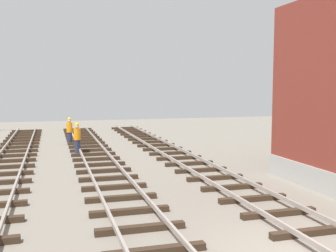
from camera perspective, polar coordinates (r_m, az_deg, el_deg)
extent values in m
cube|color=#38281C|center=(11.76, 19.77, -13.91)|extent=(2.50, 0.24, 0.18)
cube|color=#38281C|center=(13.08, 15.39, -11.80)|extent=(2.50, 0.24, 0.18)
cube|color=#38281C|center=(14.46, 11.88, -10.03)|extent=(2.50, 0.24, 0.18)
cube|color=#38281C|center=(15.90, 9.02, -8.54)|extent=(2.50, 0.24, 0.18)
cube|color=#38281C|center=(17.38, 6.66, -7.29)|extent=(2.50, 0.24, 0.18)
cube|color=#38281C|center=(18.89, 4.68, -6.23)|extent=(2.50, 0.24, 0.18)
cube|color=#38281C|center=(20.43, 3.01, -5.33)|extent=(2.50, 0.24, 0.18)
cube|color=#38281C|center=(21.98, 1.58, -4.54)|extent=(2.50, 0.24, 0.18)
cube|color=#38281C|center=(23.55, 0.33, -3.86)|extent=(2.50, 0.24, 0.18)
cube|color=#38281C|center=(25.14, -0.75, -3.26)|extent=(2.50, 0.24, 0.18)
cube|color=#38281C|center=(26.73, -1.70, -2.73)|extent=(2.50, 0.24, 0.18)
cube|color=#38281C|center=(28.33, -2.55, -2.26)|extent=(2.50, 0.24, 0.18)
cube|color=#38281C|center=(29.94, -3.30, -1.84)|extent=(2.50, 0.24, 0.18)
cube|color=#38281C|center=(31.56, -3.98, -1.47)|extent=(2.50, 0.24, 0.18)
cube|color=#38281C|center=(33.18, -4.59, -1.13)|extent=(2.50, 0.24, 0.18)
cube|color=#38281C|center=(34.80, -5.15, -0.82)|extent=(2.50, 0.24, 0.18)
cube|color=#38281C|center=(36.43, -5.65, -0.54)|extent=(2.50, 0.24, 0.18)
cube|color=#38281C|center=(38.07, -6.11, -0.28)|extent=(2.50, 0.24, 0.18)
cube|color=#9E9389|center=(10.68, 19.27, -15.02)|extent=(0.08, 60.05, 0.14)
cube|color=#38281C|center=(9.95, -1.86, -17.26)|extent=(2.50, 0.24, 0.18)
cube|color=#38281C|center=(11.38, -3.90, -14.26)|extent=(2.50, 0.24, 0.18)
cube|color=#38281C|center=(12.85, -5.44, -11.93)|extent=(2.50, 0.24, 0.18)
cube|color=#38281C|center=(14.34, -6.64, -10.08)|extent=(2.50, 0.24, 0.18)
cube|color=#38281C|center=(15.85, -7.60, -8.57)|extent=(2.50, 0.24, 0.18)
cube|color=#38281C|center=(17.37, -8.39, -7.32)|extent=(2.50, 0.24, 0.18)
cube|color=#38281C|center=(18.90, -9.05, -6.28)|extent=(2.50, 0.24, 0.18)
cube|color=#38281C|center=(20.44, -9.61, -5.39)|extent=(2.50, 0.24, 0.18)
cube|color=#38281C|center=(21.99, -10.08, -4.62)|extent=(2.50, 0.24, 0.18)
cube|color=#38281C|center=(23.54, -10.50, -3.96)|extent=(2.50, 0.24, 0.18)
cube|color=#38281C|center=(25.09, -10.86, -3.38)|extent=(2.50, 0.24, 0.18)
cube|color=#38281C|center=(26.65, -11.18, -2.86)|extent=(2.50, 0.24, 0.18)
cube|color=#38281C|center=(28.21, -11.46, -2.40)|extent=(2.50, 0.24, 0.18)
cube|color=#38281C|center=(29.77, -11.72, -1.99)|extent=(2.50, 0.24, 0.18)
cube|color=#38281C|center=(31.33, -11.95, -1.63)|extent=(2.50, 0.24, 0.18)
cube|color=#38281C|center=(32.90, -12.15, -1.29)|extent=(2.50, 0.24, 0.18)
cube|color=#38281C|center=(34.46, -12.34, -0.99)|extent=(2.50, 0.24, 0.18)
cube|color=#38281C|center=(36.03, -12.51, -0.71)|extent=(2.50, 0.24, 0.18)
cube|color=#38281C|center=(37.60, -12.67, -0.46)|extent=(2.50, 0.24, 0.18)
cube|color=#38281C|center=(19.44, -22.19, -6.30)|extent=(2.50, 0.24, 0.18)
cube|color=#38281C|center=(21.07, -21.72, -5.38)|extent=(2.50, 0.24, 0.18)
cube|color=#38281C|center=(22.70, -21.32, -4.60)|extent=(2.50, 0.24, 0.18)
cube|color=#38281C|center=(24.34, -20.98, -3.92)|extent=(2.50, 0.24, 0.18)
cube|color=#38281C|center=(25.98, -20.68, -3.33)|extent=(2.50, 0.24, 0.18)
cube|color=#38281C|center=(27.63, -20.41, -2.81)|extent=(2.50, 0.24, 0.18)
cube|color=#38281C|center=(29.28, -20.18, -2.35)|extent=(2.50, 0.24, 0.18)
cube|color=#38281C|center=(30.93, -19.97, -1.93)|extent=(2.50, 0.24, 0.18)
cube|color=#38281C|center=(32.58, -19.78, -1.56)|extent=(2.50, 0.24, 0.18)
cube|color=#38281C|center=(34.23, -19.61, -1.23)|extent=(2.50, 0.24, 0.18)
cube|color=#38281C|center=(35.89, -19.46, -0.92)|extent=(2.50, 0.24, 0.18)
cube|color=#38281C|center=(37.54, -19.31, -0.64)|extent=(2.50, 0.24, 0.18)
cylinder|color=#262D4C|center=(24.28, -12.69, -2.91)|extent=(0.32, 0.32, 0.85)
cylinder|color=orange|center=(24.18, -12.73, -1.15)|extent=(0.40, 0.40, 0.65)
sphere|color=tan|center=(24.13, -12.76, -0.10)|extent=(0.24, 0.24, 0.24)
sphere|color=yellow|center=(24.12, -12.76, 0.23)|extent=(0.22, 0.22, 0.22)
cylinder|color=#262D4C|center=(28.38, -13.73, -1.72)|extent=(0.32, 0.32, 0.85)
cylinder|color=orange|center=(28.30, -13.76, -0.22)|extent=(0.40, 0.40, 0.65)
sphere|color=tan|center=(28.26, -13.78, 0.68)|extent=(0.24, 0.24, 0.24)
sphere|color=yellow|center=(28.25, -13.79, 0.97)|extent=(0.22, 0.22, 0.22)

